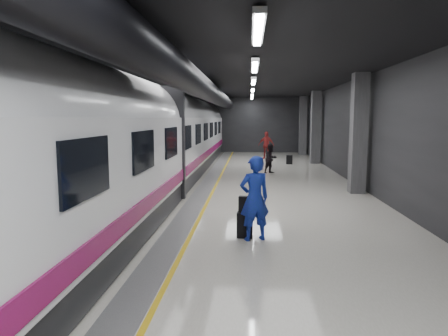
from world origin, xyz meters
name	(u,v)px	position (x,y,z in m)	size (l,w,h in m)	color
ground	(236,202)	(0.00, 0.00, 0.00)	(40.00, 40.00, 0.00)	silver
platform_hall	(229,98)	(-0.29, 0.96, 3.54)	(10.02, 40.02, 4.51)	black
train	(140,141)	(-3.25, 0.00, 2.07)	(3.05, 38.00, 4.05)	black
traveler_main	(255,198)	(0.59, -4.23, 0.99)	(0.72, 0.47, 1.98)	#171DAF
suitcase_main	(245,225)	(0.37, -4.04, 0.30)	(0.37, 0.24, 0.61)	black
shoulder_bag	(245,204)	(0.37, -4.01, 0.80)	(0.29, 0.15, 0.38)	black
traveler_far_a	(271,159)	(1.56, 7.23, 0.76)	(0.73, 0.57, 1.51)	black
traveler_far_b	(266,145)	(1.61, 14.67, 0.95)	(1.11, 0.46, 1.90)	maroon
suitcase_far	(289,160)	(2.92, 11.39, 0.28)	(0.38, 0.24, 0.55)	black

